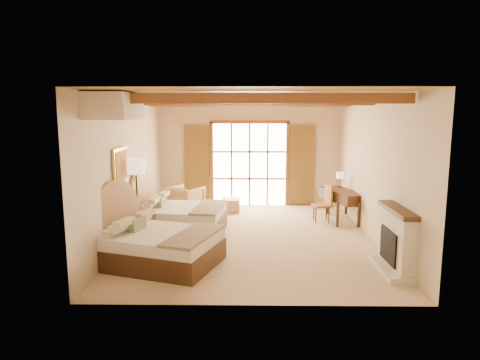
{
  "coord_description": "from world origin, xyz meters",
  "views": [
    {
      "loc": [
        -0.11,
        -9.5,
        2.86
      ],
      "look_at": [
        -0.25,
        0.2,
        1.3
      ],
      "focal_mm": 32.0,
      "sensor_mm": 36.0,
      "label": 1
    }
  ],
  "objects_px": {
    "nightstand": "(138,231)",
    "armchair": "(185,200)",
    "bed_far": "(175,215)",
    "bed_near": "(152,243)",
    "desk": "(342,204)"
  },
  "relations": [
    {
      "from": "bed_far",
      "to": "desk",
      "type": "height_order",
      "value": "bed_far"
    },
    {
      "from": "bed_near",
      "to": "bed_far",
      "type": "bearing_deg",
      "value": 107.1
    },
    {
      "from": "bed_far",
      "to": "armchair",
      "type": "bearing_deg",
      "value": 96.87
    },
    {
      "from": "bed_near",
      "to": "armchair",
      "type": "xyz_separation_m",
      "value": [
        0.05,
        4.08,
        -0.02
      ]
    },
    {
      "from": "nightstand",
      "to": "armchair",
      "type": "xyz_separation_m",
      "value": [
        0.6,
        2.96,
        0.06
      ]
    },
    {
      "from": "bed_far",
      "to": "nightstand",
      "type": "xyz_separation_m",
      "value": [
        -0.6,
        -1.11,
        -0.07
      ]
    },
    {
      "from": "bed_near",
      "to": "bed_far",
      "type": "height_order",
      "value": "bed_near"
    },
    {
      "from": "bed_far",
      "to": "armchair",
      "type": "relative_size",
      "value": 2.54
    },
    {
      "from": "bed_near",
      "to": "nightstand",
      "type": "height_order",
      "value": "bed_near"
    },
    {
      "from": "bed_near",
      "to": "nightstand",
      "type": "relative_size",
      "value": 3.78
    },
    {
      "from": "bed_far",
      "to": "armchair",
      "type": "xyz_separation_m",
      "value": [
        -0.0,
        1.85,
        -0.01
      ]
    },
    {
      "from": "bed_near",
      "to": "desk",
      "type": "distance_m",
      "value": 5.49
    },
    {
      "from": "bed_near",
      "to": "desk",
      "type": "bearing_deg",
      "value": 56.57
    },
    {
      "from": "nightstand",
      "to": "armchair",
      "type": "height_order",
      "value": "armchair"
    },
    {
      "from": "bed_near",
      "to": "armchair",
      "type": "height_order",
      "value": "bed_near"
    }
  ]
}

